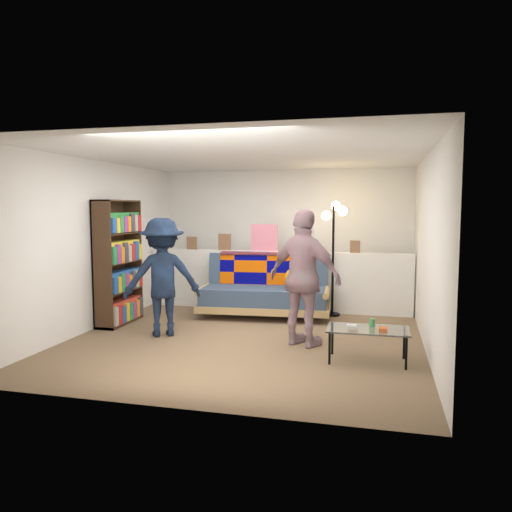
% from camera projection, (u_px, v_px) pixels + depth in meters
% --- Properties ---
extents(ground, '(5.00, 5.00, 0.00)m').
position_uv_depth(ground, '(249.00, 336.00, 6.72)').
color(ground, brown).
rests_on(ground, ground).
extents(room_shell, '(4.60, 5.05, 2.45)m').
position_uv_depth(room_shell, '(257.00, 212.00, 7.01)').
color(room_shell, silver).
rests_on(room_shell, ground).
extents(half_wall_ledge, '(4.45, 0.15, 1.00)m').
position_uv_depth(half_wall_ledge, '(276.00, 281.00, 8.41)').
color(half_wall_ledge, silver).
rests_on(half_wall_ledge, ground).
extents(ledge_decor, '(2.97, 0.02, 0.45)m').
position_uv_depth(ledge_decor, '(263.00, 241.00, 8.38)').
color(ledge_decor, brown).
rests_on(ledge_decor, half_wall_ledge).
extents(futon_sofa, '(2.12, 1.14, 0.88)m').
position_uv_depth(futon_sofa, '(266.00, 290.00, 7.95)').
color(futon_sofa, '#A4824F').
rests_on(futon_sofa, ground).
extents(bookshelf, '(0.31, 0.92, 1.84)m').
position_uv_depth(bookshelf, '(118.00, 266.00, 7.40)').
color(bookshelf, '#311D10').
rests_on(bookshelf, ground).
extents(coffee_table, '(0.91, 0.51, 0.47)m').
position_uv_depth(coffee_table, '(368.00, 331.00, 5.58)').
color(coffee_table, black).
rests_on(coffee_table, ground).
extents(floor_lamp, '(0.41, 0.32, 1.83)m').
position_uv_depth(floor_lamp, '(334.00, 235.00, 7.93)').
color(floor_lamp, black).
rests_on(floor_lamp, ground).
extents(person_left, '(1.19, 1.02, 1.59)m').
position_uv_depth(person_left, '(162.00, 277.00, 6.71)').
color(person_left, black).
rests_on(person_left, ground).
extents(person_right, '(1.09, 0.80, 1.72)m').
position_uv_depth(person_right, '(304.00, 278.00, 6.18)').
color(person_right, '#CA8394').
rests_on(person_right, ground).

